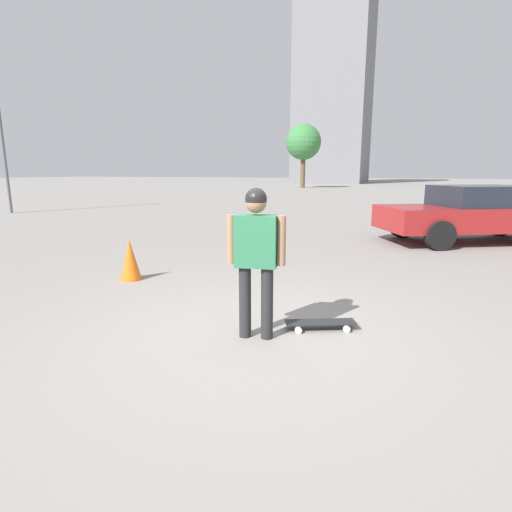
% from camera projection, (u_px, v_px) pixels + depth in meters
% --- Properties ---
extents(ground_plane, '(220.00, 220.00, 0.00)m').
position_uv_depth(ground_plane, '(256.00, 337.00, 4.26)').
color(ground_plane, gray).
extents(person, '(0.60, 0.28, 1.58)m').
position_uv_depth(person, '(256.00, 249.00, 4.06)').
color(person, '#262628').
rests_on(person, ground_plane).
extents(skateboard, '(0.80, 0.51, 0.09)m').
position_uv_depth(skateboard, '(320.00, 323.00, 4.46)').
color(skateboard, '#232328').
rests_on(skateboard, ground_plane).
extents(car_parked_near, '(4.87, 3.74, 1.40)m').
position_uv_depth(car_parked_near, '(476.00, 213.00, 9.84)').
color(car_parked_near, maroon).
rests_on(car_parked_near, ground_plane).
extents(building_block_distant, '(10.32, 11.54, 30.09)m').
position_uv_depth(building_block_distant, '(335.00, 82.00, 60.21)').
color(building_block_distant, slate).
rests_on(building_block_distant, ground_plane).
extents(tree_distant, '(3.74, 3.74, 6.70)m').
position_uv_depth(tree_distant, '(303.00, 142.00, 42.54)').
color(tree_distant, brown).
rests_on(tree_distant, ground_plane).
extents(traffic_cone, '(0.33, 0.33, 0.67)m').
position_uv_depth(traffic_cone, '(130.00, 260.00, 6.46)').
color(traffic_cone, orange).
rests_on(traffic_cone, ground_plane).
extents(lamp_post, '(0.28, 0.28, 6.22)m').
position_uv_depth(lamp_post, '(0.00, 125.00, 16.33)').
color(lamp_post, '#59595E').
rests_on(lamp_post, ground_plane).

